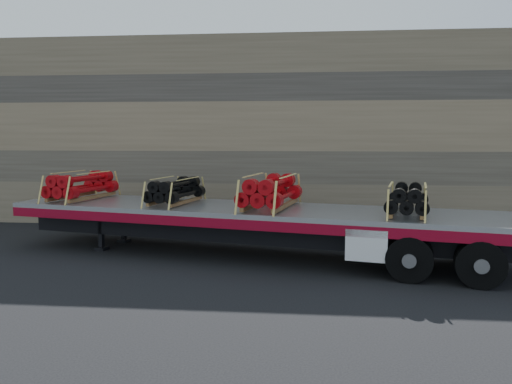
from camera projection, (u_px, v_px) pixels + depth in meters
The scene contains 7 objects.
ground at pixel (263, 261), 13.47m from camera, with size 120.00×120.00×0.00m, color black.
rock_wall at pixel (277, 132), 19.51m from camera, with size 44.00×3.00×7.00m, color #7A6B54.
trailer at pixel (253, 232), 13.84m from camera, with size 13.97×2.69×1.40m, color #A3A6AB, non-canonical shape.
bundle_front at pixel (82, 186), 15.43m from camera, with size 1.14×2.28×0.81m, color #A9090F, non-canonical shape.
bundle_midfront at pixel (175, 191), 14.44m from camera, with size 1.00×2.00×0.71m, color black, non-canonical shape.
bundle_midrear at pixel (271, 192), 13.55m from camera, with size 1.21×2.41×0.85m, color #A9090F, non-canonical shape.
bundle_rear at pixel (407, 200), 12.46m from camera, with size 1.01×2.03×0.72m, color black, non-canonical shape.
Camera 1 is at (1.07, -13.14, 3.35)m, focal length 35.00 mm.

